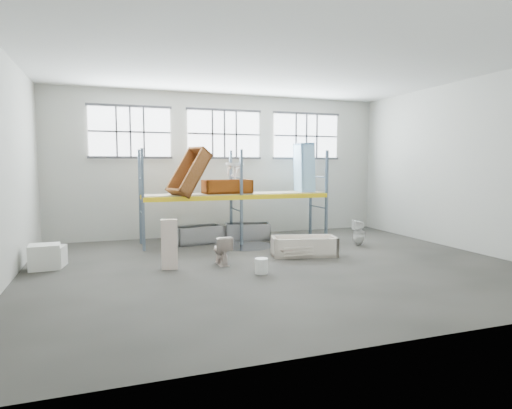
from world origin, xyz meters
name	(u,v)px	position (x,y,z in m)	size (l,w,h in m)	color
floor	(275,267)	(0.00, 0.00, -0.05)	(12.00, 10.00, 0.10)	#4B4841
ceiling	(276,60)	(0.00, 0.00, 5.05)	(12.00, 10.00, 0.10)	silver
wall_back	(224,165)	(0.00, 5.05, 2.50)	(12.00, 0.10, 5.00)	#B1B1A4
wall_front	(412,167)	(0.00, -5.05, 2.50)	(12.00, 0.10, 5.00)	#AAAA9D
wall_right	(467,166)	(6.05, 0.00, 2.50)	(0.10, 10.00, 5.00)	#9F9F94
window_left	(130,132)	(-3.20, 4.94, 3.60)	(2.60, 0.04, 1.60)	white
window_mid	(224,134)	(0.00, 4.94, 3.60)	(2.60, 0.04, 1.60)	white
window_right	(306,136)	(3.20, 4.94, 3.60)	(2.60, 0.04, 1.60)	white
rack_upright_la	(143,200)	(-3.00, 2.90, 1.50)	(0.08, 0.08, 3.00)	slate
rack_upright_lb	(140,197)	(-3.00, 4.10, 1.50)	(0.08, 0.08, 3.00)	slate
rack_upright_ma	(241,197)	(0.00, 2.90, 1.50)	(0.08, 0.08, 3.00)	slate
rack_upright_mb	(231,195)	(0.00, 4.10, 1.50)	(0.08, 0.08, 3.00)	slate
rack_upright_ra	(327,195)	(3.00, 2.90, 1.50)	(0.08, 0.08, 3.00)	slate
rack_upright_rb	(311,193)	(3.00, 4.10, 1.50)	(0.08, 0.08, 3.00)	slate
rack_beam_front	(241,197)	(0.00, 2.90, 1.50)	(6.00, 0.10, 0.14)	yellow
rack_beam_back	(231,195)	(0.00, 4.10, 1.50)	(6.00, 0.10, 0.14)	yellow
shelf_deck	(236,194)	(0.00, 3.50, 1.58)	(5.90, 1.10, 0.03)	gray
wet_patch	(243,246)	(0.00, 2.70, 0.00)	(1.80, 1.80, 0.00)	black
bathtub_beige	(304,246)	(1.17, 0.78, 0.26)	(1.78, 0.84, 0.52)	beige
cistern_spare	(302,247)	(1.01, 0.61, 0.28)	(0.39, 0.18, 0.37)	silver
sink_in_tub	(286,252)	(0.57, 0.65, 0.16)	(0.49, 0.49, 0.17)	beige
toilet_beige	(222,250)	(-1.27, 0.49, 0.37)	(0.41, 0.73, 0.74)	beige
cistern_tall	(169,244)	(-2.59, 0.45, 0.61)	(0.39, 0.25, 1.21)	beige
toilet_white	(359,233)	(3.46, 1.60, 0.40)	(0.36, 0.37, 0.80)	white
steel_tub_left	(199,235)	(-1.23, 3.59, 0.28)	(1.53, 0.72, 0.56)	#A4A6AB
steel_tub_right	(247,231)	(0.47, 3.74, 0.27)	(1.50, 0.70, 0.55)	#9A9BA0
rust_tub_flat	(227,187)	(-0.31, 3.43, 1.82)	(1.54, 0.72, 0.43)	#8E3308
rust_tub_tilted	(189,172)	(-1.57, 3.26, 2.29)	(1.61, 0.75, 0.45)	brown
sink_on_shelf	(235,178)	(-0.06, 3.39, 2.09)	(0.61, 0.47, 0.54)	silver
blue_tub_upright	(304,168)	(2.48, 3.58, 2.40)	(1.73, 0.81, 0.49)	#93C7F0
bucket	(261,266)	(-0.63, -0.71, 0.18)	(0.31, 0.31, 0.36)	white
carton_near	(45,257)	(-5.46, 1.43, 0.30)	(0.70, 0.60, 0.60)	silver
carton_far	(51,257)	(-5.33, 1.61, 0.25)	(0.61, 0.61, 0.51)	beige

